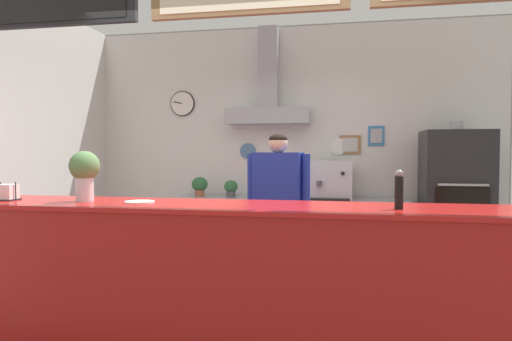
{
  "coord_description": "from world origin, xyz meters",
  "views": [
    {
      "loc": [
        0.69,
        -3.45,
        1.44
      ],
      "look_at": [
        -0.11,
        0.69,
        1.27
      ],
      "focal_mm": 32.14,
      "sensor_mm": 36.0,
      "label": 1
    }
  ],
  "objects_px": {
    "shop_worker": "(278,215)",
    "espresso_machine": "(329,180)",
    "potted_oregano": "(231,188)",
    "pizza_oven": "(455,206)",
    "condiment_plate": "(140,202)",
    "potted_sage": "(200,186)",
    "pepper_grinder": "(399,190)",
    "basil_vase": "(85,172)",
    "napkin_holder": "(8,193)"
  },
  "relations": [
    {
      "from": "pizza_oven",
      "to": "condiment_plate",
      "type": "height_order",
      "value": "pizza_oven"
    },
    {
      "from": "napkin_holder",
      "to": "shop_worker",
      "type": "bearing_deg",
      "value": 36.11
    },
    {
      "from": "potted_oregano",
      "to": "condiment_plate",
      "type": "relative_size",
      "value": 1.05
    },
    {
      "from": "pizza_oven",
      "to": "pepper_grinder",
      "type": "bearing_deg",
      "value": -109.49
    },
    {
      "from": "pepper_grinder",
      "to": "napkin_holder",
      "type": "bearing_deg",
      "value": 179.78
    },
    {
      "from": "condiment_plate",
      "to": "basil_vase",
      "type": "xyz_separation_m",
      "value": [
        -0.42,
        0.01,
        0.2
      ]
    },
    {
      "from": "pizza_oven",
      "to": "condiment_plate",
      "type": "xyz_separation_m",
      "value": [
        -2.59,
        -2.47,
        0.26
      ]
    },
    {
      "from": "shop_worker",
      "to": "napkin_holder",
      "type": "bearing_deg",
      "value": 44.44
    },
    {
      "from": "espresso_machine",
      "to": "potted_oregano",
      "type": "height_order",
      "value": "espresso_machine"
    },
    {
      "from": "espresso_machine",
      "to": "potted_sage",
      "type": "distance_m",
      "value": 1.64
    },
    {
      "from": "pizza_oven",
      "to": "condiment_plate",
      "type": "bearing_deg",
      "value": -136.39
    },
    {
      "from": "espresso_machine",
      "to": "condiment_plate",
      "type": "bearing_deg",
      "value": -114.93
    },
    {
      "from": "espresso_machine",
      "to": "basil_vase",
      "type": "distance_m",
      "value": 3.06
    },
    {
      "from": "pepper_grinder",
      "to": "basil_vase",
      "type": "relative_size",
      "value": 0.68
    },
    {
      "from": "shop_worker",
      "to": "basil_vase",
      "type": "xyz_separation_m",
      "value": [
        -1.2,
        -1.27,
        0.44
      ]
    },
    {
      "from": "potted_oregano",
      "to": "espresso_machine",
      "type": "bearing_deg",
      "value": -3.01
    },
    {
      "from": "espresso_machine",
      "to": "pizza_oven",
      "type": "bearing_deg",
      "value": -5.15
    },
    {
      "from": "condiment_plate",
      "to": "pepper_grinder",
      "type": "height_order",
      "value": "pepper_grinder"
    },
    {
      "from": "pizza_oven",
      "to": "basil_vase",
      "type": "bearing_deg",
      "value": -140.8
    },
    {
      "from": "espresso_machine",
      "to": "potted_sage",
      "type": "height_order",
      "value": "espresso_machine"
    },
    {
      "from": "pizza_oven",
      "to": "espresso_machine",
      "type": "xyz_separation_m",
      "value": [
        -1.39,
        0.12,
        0.26
      ]
    },
    {
      "from": "pepper_grinder",
      "to": "condiment_plate",
      "type": "bearing_deg",
      "value": 178.97
    },
    {
      "from": "potted_oregano",
      "to": "basil_vase",
      "type": "relative_size",
      "value": 0.6
    },
    {
      "from": "napkin_holder",
      "to": "basil_vase",
      "type": "relative_size",
      "value": 0.38
    },
    {
      "from": "shop_worker",
      "to": "espresso_machine",
      "type": "height_order",
      "value": "shop_worker"
    },
    {
      "from": "basil_vase",
      "to": "pepper_grinder",
      "type": "bearing_deg",
      "value": -1.17
    },
    {
      "from": "pepper_grinder",
      "to": "potted_sage",
      "type": "bearing_deg",
      "value": 128.54
    },
    {
      "from": "pizza_oven",
      "to": "espresso_machine",
      "type": "bearing_deg",
      "value": 174.85
    },
    {
      "from": "shop_worker",
      "to": "potted_oregano",
      "type": "xyz_separation_m",
      "value": [
        -0.8,
        1.37,
        0.14
      ]
    },
    {
      "from": "condiment_plate",
      "to": "potted_sage",
      "type": "bearing_deg",
      "value": 99.16
    },
    {
      "from": "pepper_grinder",
      "to": "napkin_holder",
      "type": "height_order",
      "value": "pepper_grinder"
    },
    {
      "from": "shop_worker",
      "to": "potted_sage",
      "type": "height_order",
      "value": "shop_worker"
    },
    {
      "from": "pizza_oven",
      "to": "shop_worker",
      "type": "distance_m",
      "value": 2.17
    },
    {
      "from": "pizza_oven",
      "to": "potted_sage",
      "type": "xyz_separation_m",
      "value": [
        -3.02,
        0.18,
        0.18
      ]
    },
    {
      "from": "potted_oregano",
      "to": "pepper_grinder",
      "type": "relative_size",
      "value": 0.88
    },
    {
      "from": "pizza_oven",
      "to": "shop_worker",
      "type": "height_order",
      "value": "pizza_oven"
    },
    {
      "from": "pepper_grinder",
      "to": "pizza_oven",
      "type": "bearing_deg",
      "value": 70.51
    },
    {
      "from": "potted_oregano",
      "to": "napkin_holder",
      "type": "height_order",
      "value": "napkin_holder"
    },
    {
      "from": "potted_sage",
      "to": "napkin_holder",
      "type": "height_order",
      "value": "napkin_holder"
    },
    {
      "from": "potted_sage",
      "to": "pepper_grinder",
      "type": "height_order",
      "value": "pepper_grinder"
    },
    {
      "from": "espresso_machine",
      "to": "condiment_plate",
      "type": "relative_size",
      "value": 2.6
    },
    {
      "from": "condiment_plate",
      "to": "napkin_holder",
      "type": "relative_size",
      "value": 1.52
    },
    {
      "from": "basil_vase",
      "to": "potted_sage",
      "type": "bearing_deg",
      "value": 90.17
    },
    {
      "from": "condiment_plate",
      "to": "basil_vase",
      "type": "relative_size",
      "value": 0.57
    },
    {
      "from": "potted_sage",
      "to": "condiment_plate",
      "type": "height_order",
      "value": "potted_sage"
    },
    {
      "from": "shop_worker",
      "to": "basil_vase",
      "type": "distance_m",
      "value": 1.8
    },
    {
      "from": "condiment_plate",
      "to": "pepper_grinder",
      "type": "bearing_deg",
      "value": -1.03
    },
    {
      "from": "pizza_oven",
      "to": "shop_worker",
      "type": "xyz_separation_m",
      "value": [
        -1.81,
        -1.19,
        0.01
      ]
    },
    {
      "from": "pizza_oven",
      "to": "potted_oregano",
      "type": "height_order",
      "value": "pizza_oven"
    },
    {
      "from": "espresso_machine",
      "to": "basil_vase",
      "type": "relative_size",
      "value": 1.48
    }
  ]
}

